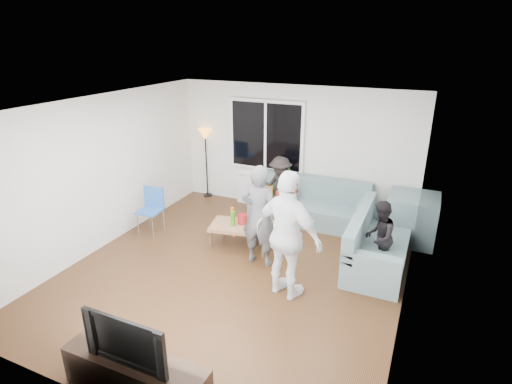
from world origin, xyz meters
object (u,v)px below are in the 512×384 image
at_px(sofa_right_section, 380,239).
at_px(sofa_back_section, 309,201).
at_px(player_right, 288,236).
at_px(spectator_right, 379,237).
at_px(coffee_table, 243,235).
at_px(floor_lamp, 206,163).
at_px(player_left, 259,216).
at_px(tv_console, 136,376).
at_px(spectator_back, 280,187).
at_px(side_chair, 150,211).
at_px(television, 131,337).

bearing_deg(sofa_right_section, sofa_back_section, 54.81).
xyz_separation_m(player_right, spectator_right, (1.07, 1.19, -0.35)).
xyz_separation_m(coffee_table, floor_lamp, (-1.79, 1.84, 0.58)).
xyz_separation_m(player_left, spectator_right, (1.77, 0.55, -0.26)).
xyz_separation_m(coffee_table, spectator_right, (2.28, 0.13, 0.38)).
bearing_deg(player_left, tv_console, 89.27).
relative_size(sofa_right_section, player_right, 1.08).
distance_m(player_left, tv_console, 2.97).
distance_m(sofa_right_section, tv_console, 4.15).
distance_m(spectator_right, spectator_back, 2.53).
xyz_separation_m(side_chair, floor_lamp, (0.00, 2.08, 0.35)).
bearing_deg(player_left, side_chair, -2.93).
bearing_deg(tv_console, sofa_back_section, 85.68).
xyz_separation_m(floor_lamp, tv_console, (2.19, -5.16, -0.56)).
height_order(coffee_table, spectator_back, spectator_back).
distance_m(coffee_table, player_left, 0.91).
distance_m(sofa_right_section, spectator_back, 2.42).
distance_m(coffee_table, player_right, 1.76).
height_order(coffee_table, floor_lamp, floor_lamp).
bearing_deg(floor_lamp, sofa_back_section, -8.69).
xyz_separation_m(sofa_right_section, floor_lamp, (-4.07, 1.46, 0.36)).
bearing_deg(television, spectator_right, 61.40).
bearing_deg(player_left, floor_lamp, -43.03).
height_order(sofa_right_section, spectator_right, spectator_right).
relative_size(tv_console, television, 1.66).
bearing_deg(spectator_back, player_right, -51.25).
bearing_deg(side_chair, sofa_right_section, 1.75).
xyz_separation_m(sofa_back_section, player_right, (0.45, -2.50, 0.50)).
relative_size(coffee_table, side_chair, 1.28).
relative_size(sofa_back_section, player_left, 1.37).
relative_size(floor_lamp, spectator_back, 1.24).
bearing_deg(television, sofa_back_section, 85.68).
bearing_deg(sofa_back_section, floor_lamp, 171.31).
bearing_deg(spectator_right, side_chair, -84.10).
bearing_deg(spectator_back, floor_lamp, -174.82).
xyz_separation_m(spectator_right, television, (-1.88, -3.46, 0.14)).
xyz_separation_m(player_right, tv_console, (-0.81, -2.27, -0.71)).
relative_size(sofa_right_section, television, 2.08).
relative_size(sofa_right_section, tv_console, 1.25).
height_order(sofa_back_section, side_chair, side_chair).
bearing_deg(floor_lamp, coffee_table, -45.74).
height_order(player_right, tv_console, player_right).
relative_size(sofa_back_section, side_chair, 2.67).
bearing_deg(sofa_back_section, player_right, -79.74).
bearing_deg(player_right, sofa_right_section, -109.23).
bearing_deg(sofa_right_section, player_right, 143.07).
xyz_separation_m(sofa_right_section, spectator_back, (-2.14, 1.10, 0.20)).
bearing_deg(player_left, sofa_back_section, -96.21).
height_order(coffee_table, tv_console, tv_console).
relative_size(sofa_back_section, tv_console, 1.44).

